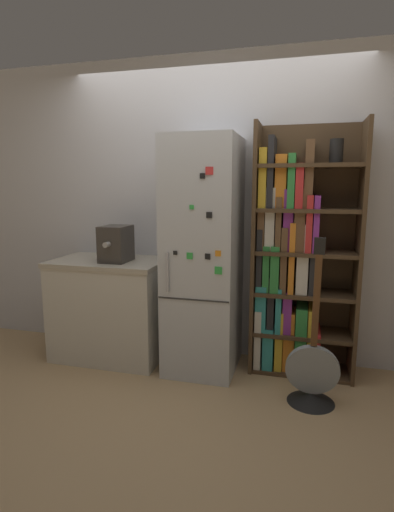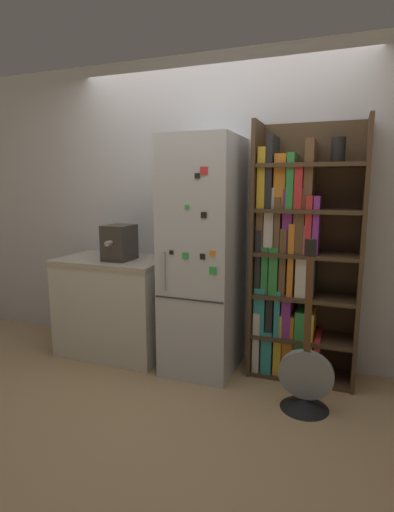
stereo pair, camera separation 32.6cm
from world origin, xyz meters
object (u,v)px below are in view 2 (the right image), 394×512
object	(u,v)px
refrigerator	(203,257)
bookshelf	(294,262)
espresso_machine	(119,243)
guitar	(305,385)

from	to	relation	value
refrigerator	bookshelf	distance (m)	0.72
espresso_machine	refrigerator	bearing A→B (deg)	3.39
espresso_machine	bookshelf	bearing A→B (deg)	7.56
bookshelf	guitar	distance (m)	0.93
bookshelf	guitar	world-z (taller)	bookshelf
guitar	espresso_machine	bearing A→B (deg)	168.74
bookshelf	espresso_machine	world-z (taller)	bookshelf
bookshelf	guitar	size ratio (longest dim) A/B	1.67
refrigerator	espresso_machine	bearing A→B (deg)	-176.61
refrigerator	guitar	distance (m)	1.23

